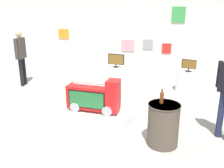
{
  "coord_description": "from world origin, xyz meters",
  "views": [
    {
      "loc": [
        1.88,
        -4.52,
        2.52
      ],
      "look_at": [
        0.38,
        1.14,
        0.65
      ],
      "focal_mm": 40.6,
      "sensor_mm": 36.0,
      "label": 1
    }
  ],
  "objects_px": {
    "main_display_pedestal": "(94,116)",
    "tv_on_center_rear": "(116,60)",
    "bottle_on_side_table": "(162,97)",
    "shopper_browsing_near_truck": "(21,54)",
    "novelty_firetruck_tv": "(94,98)",
    "display_pedestal_left_rear": "(187,81)",
    "display_pedestal_center_rear": "(116,77)",
    "tv_on_left_rear": "(189,65)",
    "side_table_round": "(163,124)"
  },
  "relations": [
    {
      "from": "main_display_pedestal",
      "to": "tv_on_center_rear",
      "type": "relative_size",
      "value": 3.23
    },
    {
      "from": "bottle_on_side_table",
      "to": "shopper_browsing_near_truck",
      "type": "xyz_separation_m",
      "value": [
        -4.52,
        2.47,
        0.11
      ]
    },
    {
      "from": "main_display_pedestal",
      "to": "novelty_firetruck_tv",
      "type": "bearing_deg",
      "value": -18.91
    },
    {
      "from": "display_pedestal_left_rear",
      "to": "display_pedestal_center_rear",
      "type": "xyz_separation_m",
      "value": [
        -2.18,
        -0.03,
        0.0
      ]
    },
    {
      "from": "display_pedestal_left_rear",
      "to": "bottle_on_side_table",
      "type": "xyz_separation_m",
      "value": [
        -0.55,
        -3.18,
        0.61
      ]
    },
    {
      "from": "bottle_on_side_table",
      "to": "shopper_browsing_near_truck",
      "type": "height_order",
      "value": "shopper_browsing_near_truck"
    },
    {
      "from": "shopper_browsing_near_truck",
      "to": "display_pedestal_left_rear",
      "type": "bearing_deg",
      "value": 8.08
    },
    {
      "from": "tv_on_left_rear",
      "to": "side_table_round",
      "type": "xyz_separation_m",
      "value": [
        -0.49,
        -3.23,
        -0.39
      ]
    },
    {
      "from": "novelty_firetruck_tv",
      "to": "display_pedestal_center_rear",
      "type": "bearing_deg",
      "value": 93.76
    },
    {
      "from": "side_table_round",
      "to": "shopper_browsing_near_truck",
      "type": "distance_m",
      "value": 5.26
    },
    {
      "from": "display_pedestal_left_rear",
      "to": "display_pedestal_center_rear",
      "type": "bearing_deg",
      "value": -179.31
    },
    {
      "from": "tv_on_center_rear",
      "to": "side_table_round",
      "type": "xyz_separation_m",
      "value": [
        1.69,
        -3.21,
        -0.43
      ]
    },
    {
      "from": "main_display_pedestal",
      "to": "side_table_round",
      "type": "height_order",
      "value": "side_table_round"
    },
    {
      "from": "main_display_pedestal",
      "to": "shopper_browsing_near_truck",
      "type": "xyz_separation_m",
      "value": [
        -3.04,
        1.94,
        0.89
      ]
    },
    {
      "from": "tv_on_center_rear",
      "to": "bottle_on_side_table",
      "type": "bearing_deg",
      "value": -62.68
    },
    {
      "from": "display_pedestal_center_rear",
      "to": "tv_on_center_rear",
      "type": "relative_size",
      "value": 1.7
    },
    {
      "from": "bottle_on_side_table",
      "to": "main_display_pedestal",
      "type": "bearing_deg",
      "value": 160.25
    },
    {
      "from": "tv_on_left_rear",
      "to": "tv_on_center_rear",
      "type": "distance_m",
      "value": 2.18
    },
    {
      "from": "main_display_pedestal",
      "to": "novelty_firetruck_tv",
      "type": "xyz_separation_m",
      "value": [
        0.02,
        -0.01,
        0.44
      ]
    },
    {
      "from": "display_pedestal_center_rear",
      "to": "shopper_browsing_near_truck",
      "type": "xyz_separation_m",
      "value": [
        -2.89,
        -0.69,
        0.72
      ]
    },
    {
      "from": "display_pedestal_left_rear",
      "to": "novelty_firetruck_tv",
      "type": "bearing_deg",
      "value": -126.99
    },
    {
      "from": "display_pedestal_center_rear",
      "to": "bottle_on_side_table",
      "type": "bearing_deg",
      "value": -62.7
    },
    {
      "from": "main_display_pedestal",
      "to": "tv_on_left_rear",
      "type": "xyz_separation_m",
      "value": [
        2.03,
        2.65,
        0.67
      ]
    },
    {
      "from": "display_pedestal_center_rear",
      "to": "tv_on_center_rear",
      "type": "xyz_separation_m",
      "value": [
        0.0,
        -0.0,
        0.53
      ]
    },
    {
      "from": "display_pedestal_center_rear",
      "to": "novelty_firetruck_tv",
      "type": "bearing_deg",
      "value": -86.24
    },
    {
      "from": "display_pedestal_left_rear",
      "to": "shopper_browsing_near_truck",
      "type": "relative_size",
      "value": 0.38
    },
    {
      "from": "novelty_firetruck_tv",
      "to": "display_pedestal_center_rear",
      "type": "relative_size",
      "value": 1.31
    },
    {
      "from": "novelty_firetruck_tv",
      "to": "shopper_browsing_near_truck",
      "type": "height_order",
      "value": "shopper_browsing_near_truck"
    },
    {
      "from": "side_table_round",
      "to": "bottle_on_side_table",
      "type": "distance_m",
      "value": 0.51
    },
    {
      "from": "tv_on_left_rear",
      "to": "shopper_browsing_near_truck",
      "type": "xyz_separation_m",
      "value": [
        -5.07,
        -0.71,
        0.21
      ]
    },
    {
      "from": "novelty_firetruck_tv",
      "to": "shopper_browsing_near_truck",
      "type": "xyz_separation_m",
      "value": [
        -3.06,
        1.94,
        0.45
      ]
    },
    {
      "from": "main_display_pedestal",
      "to": "side_table_round",
      "type": "bearing_deg",
      "value": -20.71
    },
    {
      "from": "tv_on_left_rear",
      "to": "display_pedestal_center_rear",
      "type": "xyz_separation_m",
      "value": [
        -2.18,
        -0.02,
        -0.5
      ]
    },
    {
      "from": "novelty_firetruck_tv",
      "to": "display_pedestal_left_rear",
      "type": "distance_m",
      "value": 3.34
    },
    {
      "from": "tv_on_left_rear",
      "to": "tv_on_center_rear",
      "type": "height_order",
      "value": "tv_on_center_rear"
    },
    {
      "from": "tv_on_center_rear",
      "to": "shopper_browsing_near_truck",
      "type": "xyz_separation_m",
      "value": [
        -2.89,
        -0.69,
        0.18
      ]
    },
    {
      "from": "tv_on_center_rear",
      "to": "shopper_browsing_near_truck",
      "type": "relative_size",
      "value": 0.3
    },
    {
      "from": "novelty_firetruck_tv",
      "to": "tv_on_left_rear",
      "type": "distance_m",
      "value": 3.34
    },
    {
      "from": "tv_on_left_rear",
      "to": "display_pedestal_center_rear",
      "type": "bearing_deg",
      "value": -179.42
    },
    {
      "from": "novelty_firetruck_tv",
      "to": "tv_on_left_rear",
      "type": "relative_size",
      "value": 2.81
    },
    {
      "from": "display_pedestal_center_rear",
      "to": "tv_on_left_rear",
      "type": "bearing_deg",
      "value": 0.58
    },
    {
      "from": "side_table_round",
      "to": "bottle_on_side_table",
      "type": "xyz_separation_m",
      "value": [
        -0.06,
        0.05,
        0.5
      ]
    },
    {
      "from": "display_pedestal_left_rear",
      "to": "tv_on_center_rear",
      "type": "distance_m",
      "value": 2.24
    },
    {
      "from": "tv_on_center_rear",
      "to": "bottle_on_side_table",
      "type": "relative_size",
      "value": 1.92
    },
    {
      "from": "main_display_pedestal",
      "to": "display_pedestal_left_rear",
      "type": "height_order",
      "value": "display_pedestal_left_rear"
    },
    {
      "from": "shopper_browsing_near_truck",
      "to": "bottle_on_side_table",
      "type": "bearing_deg",
      "value": -28.64
    },
    {
      "from": "main_display_pedestal",
      "to": "novelty_firetruck_tv",
      "type": "distance_m",
      "value": 0.44
    },
    {
      "from": "display_pedestal_center_rear",
      "to": "side_table_round",
      "type": "xyz_separation_m",
      "value": [
        1.69,
        -3.21,
        0.11
      ]
    },
    {
      "from": "novelty_firetruck_tv",
      "to": "shopper_browsing_near_truck",
      "type": "distance_m",
      "value": 3.65
    },
    {
      "from": "main_display_pedestal",
      "to": "display_pedestal_left_rear",
      "type": "relative_size",
      "value": 2.53
    }
  ]
}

